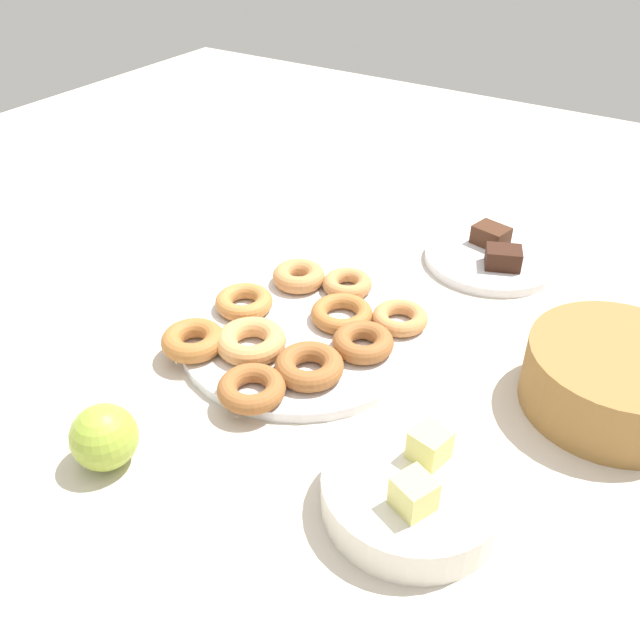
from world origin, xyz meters
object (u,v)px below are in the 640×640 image
at_px(donut_1, 251,341).
at_px(fruit_bowl, 412,492).
at_px(donut_0, 342,314).
at_px(donut_4, 347,284).
at_px(cake_plate, 491,259).
at_px(donut_5, 309,366).
at_px(melon_chunk_left, 430,445).
at_px(melon_chunk_right, 414,494).
at_px(donut_3, 245,301).
at_px(donut_7, 251,388).
at_px(apple, 104,437).
at_px(brownie_far, 503,258).
at_px(donut_9, 400,318).
at_px(donut_plate, 302,335).
at_px(donut_2, 363,342).
at_px(brownie_near, 491,235).
at_px(donut_8, 193,340).
at_px(donut_6, 299,276).
at_px(basket, 615,379).

height_order(donut_1, fruit_bowl, same).
xyz_separation_m(donut_0, donut_4, (-0.07, -0.03, -0.00)).
bearing_deg(cake_plate, donut_0, -21.04).
distance_m(donut_5, melon_chunk_left, 0.22).
relative_size(donut_1, melon_chunk_right, 2.62).
relative_size(donut_1, donut_3, 1.12).
relative_size(donut_7, cake_plate, 0.39).
distance_m(donut_5, apple, 0.26).
distance_m(brownie_far, melon_chunk_right, 0.54).
distance_m(donut_0, donut_9, 0.08).
bearing_deg(fruit_bowl, donut_9, -150.54).
bearing_deg(melon_chunk_right, melon_chunk_left, -167.91).
distance_m(donut_1, donut_5, 0.09).
xyz_separation_m(donut_plate, donut_2, (-0.01, 0.09, 0.02)).
relative_size(brownie_near, fruit_bowl, 0.29).
bearing_deg(melon_chunk_left, donut_plate, -119.74).
bearing_deg(donut_2, brownie_far, 165.41).
xyz_separation_m(donut_3, donut_4, (-0.12, 0.10, -0.00)).
distance_m(donut_0, donut_1, 0.14).
bearing_deg(cake_plate, fruit_bowl, 12.09).
relative_size(donut_2, donut_8, 0.97).
bearing_deg(donut_3, melon_chunk_left, 67.20).
bearing_deg(melon_chunk_left, donut_3, -112.80).
distance_m(donut_3, donut_6, 0.10).
relative_size(donut_2, donut_7, 0.98).
distance_m(donut_1, melon_chunk_right, 0.34).
bearing_deg(donut_4, melon_chunk_left, 43.72).
height_order(donut_6, basket, basket).
bearing_deg(basket, apple, -48.54).
xyz_separation_m(donut_plate, donut_5, (0.07, 0.06, 0.02)).
relative_size(donut_8, brownie_near, 1.55).
relative_size(donut_2, donut_3, 0.99).
xyz_separation_m(donut_7, cake_plate, (-0.49, 0.12, -0.02)).
relative_size(donut_2, brownie_far, 1.50).
relative_size(donut_0, donut_7, 1.04).
distance_m(donut_5, cake_plate, 0.43).
relative_size(donut_plate, donut_2, 4.10).
height_order(fruit_bowl, melon_chunk_right, melon_chunk_right).
height_order(donut_5, apple, apple).
bearing_deg(brownie_far, donut_3, -41.16).
height_order(donut_5, cake_plate, donut_5).
height_order(donut_5, donut_6, same).
height_order(donut_5, melon_chunk_left, melon_chunk_left).
bearing_deg(basket, donut_7, -57.29).
distance_m(donut_3, melon_chunk_left, 0.39).
height_order(melon_chunk_left, apple, melon_chunk_left).
bearing_deg(donut_1, melon_chunk_right, 65.05).
height_order(donut_8, melon_chunk_left, melon_chunk_left).
relative_size(donut_1, donut_7, 1.11).
bearing_deg(donut_3, donut_0, 109.65).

